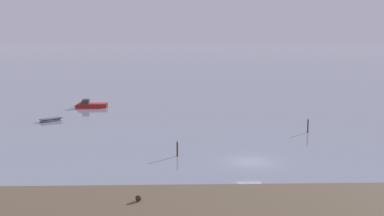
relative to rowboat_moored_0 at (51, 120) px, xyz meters
name	(u,v)px	position (x,y,z in m)	size (l,w,h in m)	color
ground_plane	(251,162)	(25.75, -23.36, -0.15)	(800.00, 800.00, 0.00)	gray
tidal_rock_near	(138,198)	(15.24, -35.18, 0.21)	(0.47, 0.47, 0.47)	#372A1C
rowboat_moored_0	(51,120)	(0.00, 0.00, 0.00)	(3.54, 3.14, 0.56)	gray
motorboat_moored_1	(88,106)	(3.10, 12.87, 0.17)	(5.75, 2.16, 2.14)	red
mooring_post_near	(177,149)	(18.31, -20.83, 0.63)	(0.22, 0.22, 1.82)	#453323
mooring_post_left	(308,126)	(35.28, -9.02, 0.70)	(0.22, 0.22, 1.99)	#413323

